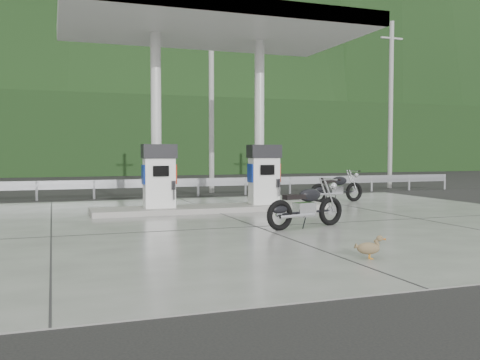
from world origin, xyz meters
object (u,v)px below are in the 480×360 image
object	(u,v)px
motorcycle_right	(337,188)
motorcycle_left	(306,207)
duck	(368,249)
gas_pump_left	(159,176)
gas_pump_right	(264,175)

from	to	relation	value
motorcycle_right	motorcycle_left	bearing A→B (deg)	-132.00
motorcycle_right	duck	bearing A→B (deg)	-122.97
duck	gas_pump_left	bearing A→B (deg)	123.44
gas_pump_left	motorcycle_left	world-z (taller)	gas_pump_left
gas_pump_left	gas_pump_right	xyz separation A→B (m)	(3.20, 0.00, 0.00)
gas_pump_left	motorcycle_right	size ratio (longest dim) A/B	0.89
motorcycle_left	duck	size ratio (longest dim) A/B	4.50
gas_pump_right	motorcycle_left	distance (m)	4.12
gas_pump_left	duck	distance (m)	7.89
motorcycle_left	motorcycle_right	distance (m)	6.51
gas_pump_right	duck	size ratio (longest dim) A/B	3.95
motorcycle_left	gas_pump_left	bearing A→B (deg)	108.97
gas_pump_left	duck	bearing A→B (deg)	-75.50
gas_pump_right	motorcycle_left	xyz separation A→B (m)	(-0.59, -4.04, -0.57)
gas_pump_left	motorcycle_left	distance (m)	4.84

